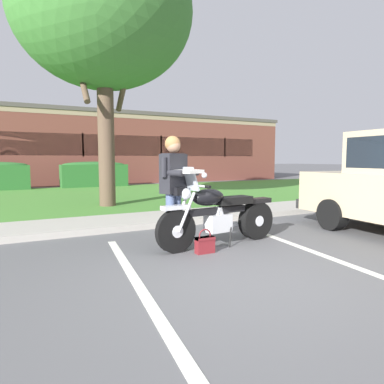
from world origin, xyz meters
TOP-DOWN VIEW (x-y plane):
  - ground_plane at (0.00, 0.00)m, footprint 140.00×140.00m
  - curb_strip at (0.00, 3.12)m, footprint 60.00×0.20m
  - concrete_walk at (0.00, 3.97)m, footprint 60.00×1.50m
  - grass_lawn at (0.00, 9.19)m, footprint 60.00×8.93m
  - stall_stripe_0 at (-1.26, 0.20)m, footprint 0.66×4.38m
  - stall_stripe_1 at (1.46, 0.20)m, footprint 0.66×4.38m
  - motorcycle at (0.54, 1.38)m, footprint 2.24×0.82m
  - rider_person at (-0.28, 1.42)m, footprint 0.56×0.66m
  - handbag at (0.03, 1.06)m, footprint 0.28×0.13m
  - shade_tree at (-0.04, 6.42)m, footprint 4.79×4.79m
  - hedge_center_left at (1.13, 13.54)m, footprint 3.05×0.90m
  - brick_building at (0.93, 20.13)m, footprint 25.65×10.14m

SIDE VIEW (x-z plane):
  - ground_plane at x=0.00m, z-range 0.00..0.00m
  - stall_stripe_0 at x=-1.26m, z-range 0.00..0.01m
  - stall_stripe_1 at x=1.46m, z-range 0.00..0.01m
  - grass_lawn at x=0.00m, z-range 0.00..0.06m
  - concrete_walk at x=0.00m, z-range 0.00..0.08m
  - curb_strip at x=0.00m, z-range 0.00..0.12m
  - handbag at x=0.03m, z-range -0.04..0.32m
  - motorcycle at x=0.54m, z-range -0.14..1.12m
  - hedge_center_left at x=1.13m, z-range 0.03..1.27m
  - rider_person at x=-0.28m, z-range 0.15..1.86m
  - brick_building at x=0.93m, z-range 0.00..4.00m
  - shade_tree at x=-0.04m, z-range 1.60..8.93m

